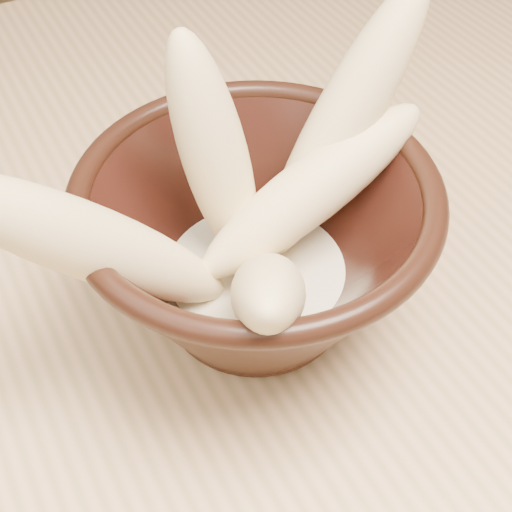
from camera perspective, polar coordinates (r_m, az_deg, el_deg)
The scene contains 8 objects.
table at distance 0.70m, azimuth 12.21°, elevation 4.62°, with size 1.20×0.80×0.75m.
bowl at distance 0.43m, azimuth 0.00°, elevation 0.91°, with size 0.21×0.21×0.12m.
milk_puddle at distance 0.45m, azimuth 0.00°, elevation -1.62°, with size 0.12×0.12×0.02m, color beige.
banana_upright at distance 0.42m, azimuth -3.38°, elevation 8.21°, with size 0.04×0.04×0.15m, color #F2D18F.
banana_left at distance 0.38m, azimuth -12.54°, elevation 0.84°, with size 0.04×0.04×0.19m, color #F2D18F.
banana_right at distance 0.44m, azimuth 6.90°, elevation 10.44°, with size 0.04×0.04×0.19m, color #F2D18F.
banana_across at distance 0.43m, azimuth 4.43°, elevation 5.28°, with size 0.04×0.04×0.16m, color #F2D18F.
banana_front at distance 0.38m, azimuth 0.98°, elevation -2.84°, with size 0.04×0.04×0.14m, color #F2D18F.
Camera 1 is at (-0.37, -0.38, 1.13)m, focal length 50.00 mm.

